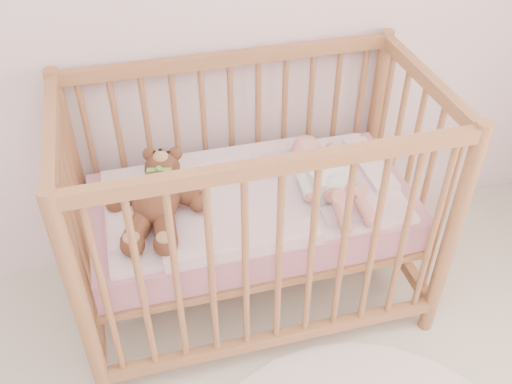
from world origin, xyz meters
name	(u,v)px	position (x,y,z in m)	size (l,w,h in m)	color
crib	(253,208)	(0.41, 1.60, 0.50)	(1.36, 0.76, 1.00)	#A97647
mattress	(253,211)	(0.41, 1.60, 0.49)	(1.22, 0.62, 0.13)	#C57B91
blanket	(253,196)	(0.41, 1.60, 0.56)	(1.10, 0.58, 0.06)	pink
baby	(325,172)	(0.68, 1.58, 0.64)	(0.26, 0.55, 0.13)	white
teddy_bear	(156,198)	(0.05, 1.58, 0.65)	(0.38, 0.54, 0.15)	brown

